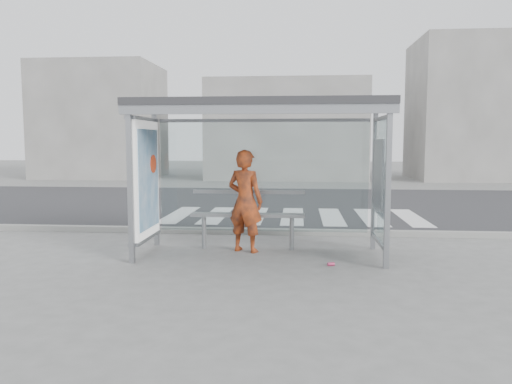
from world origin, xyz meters
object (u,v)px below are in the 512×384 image
bus_shelter (238,139)px  bench (248,215)px  soda_can (331,264)px  person (245,201)px

bus_shelter → bench: bus_shelter is taller
soda_can → bus_shelter: bearing=156.2°
bus_shelter → soda_can: (1.54, -0.68, -1.95)m
bus_shelter → soda_can: bus_shelter is taller
person → bench: bearing=-74.0°
bus_shelter → soda_can: size_ratio=39.92×
bus_shelter → soda_can: bearing=-23.8°
person → bench: (0.02, 0.21, -0.28)m
bench → person: bearing=-95.7°
bus_shelter → bench: bearing=75.8°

